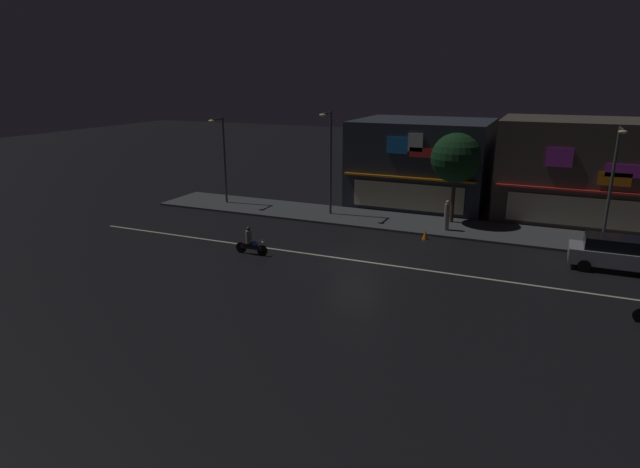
# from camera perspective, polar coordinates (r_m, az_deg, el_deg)

# --- Properties ---
(ground_plane) EXTENTS (140.00, 140.00, 0.00)m
(ground_plane) POSITION_cam_1_polar(r_m,az_deg,el_deg) (27.52, 3.88, -2.87)
(ground_plane) COLOR black
(lane_divider_stripe) EXTENTS (33.29, 0.16, 0.01)m
(lane_divider_stripe) POSITION_cam_1_polar(r_m,az_deg,el_deg) (27.52, 3.88, -2.86)
(lane_divider_stripe) COLOR beige
(lane_divider_stripe) RESTS_ON ground
(sidewalk_far) EXTENTS (35.04, 4.43, 0.14)m
(sidewalk_far) POSITION_cam_1_polar(r_m,az_deg,el_deg) (34.88, 8.36, 1.32)
(sidewalk_far) COLOR #424447
(sidewalk_far) RESTS_ON ground
(storefront_left_block) EXTENTS (9.56, 8.27, 6.15)m
(storefront_left_block) POSITION_cam_1_polar(r_m,az_deg,el_deg) (40.23, 10.93, 7.60)
(storefront_left_block) COLOR #2D333D
(storefront_left_block) RESTS_ON ground
(storefront_center_block) EXTENTS (10.09, 7.59, 6.54)m
(storefront_center_block) POSITION_cam_1_polar(r_m,az_deg,el_deg) (38.99, 26.14, 6.23)
(storefront_center_block) COLOR #4C443A
(storefront_center_block) RESTS_ON ground
(streetlamp_west) EXTENTS (0.44, 1.64, 6.24)m
(streetlamp_west) POSITION_cam_1_polar(r_m,az_deg,el_deg) (39.36, -10.47, 8.63)
(streetlamp_west) COLOR #47494C
(streetlamp_west) RESTS_ON sidewalk_far
(streetlamp_mid) EXTENTS (0.44, 1.64, 6.88)m
(streetlamp_mid) POSITION_cam_1_polar(r_m,az_deg,el_deg) (35.32, 1.02, 8.55)
(streetlamp_mid) COLOR #47494C
(streetlamp_mid) RESTS_ON sidewalk_far
(streetlamp_east) EXTENTS (0.44, 1.64, 6.50)m
(streetlamp_east) POSITION_cam_1_polar(r_m,az_deg,el_deg) (32.86, 29.03, 5.52)
(streetlamp_east) COLOR #47494C
(streetlamp_east) RESTS_ON sidewalk_far
(pedestrian_on_sidewalk) EXTENTS (0.32, 0.32, 1.85)m
(pedestrian_on_sidewalk) POSITION_cam_1_polar(r_m,az_deg,el_deg) (33.12, 13.50, 1.89)
(pedestrian_on_sidewalk) COLOR gray
(pedestrian_on_sidewalk) RESTS_ON sidewalk_far
(street_tree) EXTENTS (3.13, 3.13, 5.70)m
(street_tree) POSITION_cam_1_polar(r_m,az_deg,el_deg) (34.45, 14.44, 7.92)
(street_tree) COLOR #473323
(street_tree) RESTS_ON sidewalk_far
(parked_car_near_kerb) EXTENTS (4.30, 1.98, 1.67)m
(parked_car_near_kerb) POSITION_cam_1_polar(r_m,az_deg,el_deg) (29.68, 29.24, -1.80)
(parked_car_near_kerb) COLOR #9EA0A5
(parked_car_near_kerb) RESTS_ON ground
(motorcycle_lead) EXTENTS (1.90, 0.60, 1.52)m
(motorcycle_lead) POSITION_cam_1_polar(r_m,az_deg,el_deg) (28.49, -7.50, -0.96)
(motorcycle_lead) COLOR black
(motorcycle_lead) RESTS_ON ground
(traffic_cone) EXTENTS (0.36, 0.36, 0.55)m
(traffic_cone) POSITION_cam_1_polar(r_m,az_deg,el_deg) (31.57, 11.26, -0.07)
(traffic_cone) COLOR orange
(traffic_cone) RESTS_ON ground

